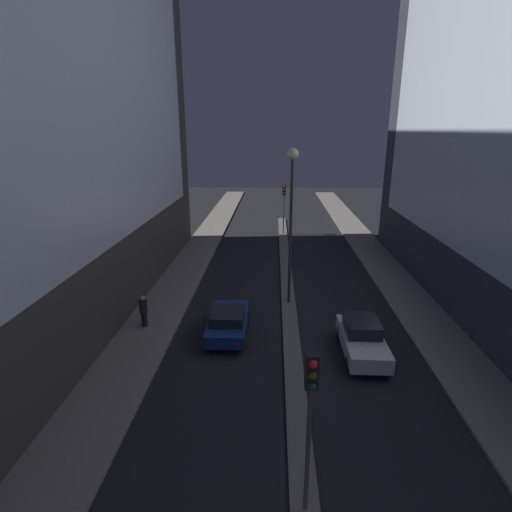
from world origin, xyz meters
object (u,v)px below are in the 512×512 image
object	(u,v)px
car_left_lane	(228,322)
pedestrian_on_left_sidewalk	(144,311)
traffic_light_near	(311,400)
street_lamp	(292,192)
car_right_lane	(362,339)
traffic_light_mid	(284,198)

from	to	relation	value
car_left_lane	pedestrian_on_left_sidewalk	xyz separation A→B (m)	(-4.32, 0.49, 0.27)
traffic_light_near	car_left_lane	world-z (taller)	traffic_light_near
pedestrian_on_left_sidewalk	street_lamp	bearing A→B (deg)	23.81
street_lamp	pedestrian_on_left_sidewalk	xyz separation A→B (m)	(-7.39, -3.26, -5.49)
traffic_light_near	pedestrian_on_left_sidewalk	size ratio (longest dim) A/B	2.79
car_right_lane	street_lamp	bearing A→B (deg)	120.35
car_right_lane	traffic_light_near	bearing A→B (deg)	-111.11
traffic_light_near	car_right_lane	xyz separation A→B (m)	(3.07, 7.95, -2.74)
traffic_light_near	street_lamp	size ratio (longest dim) A/B	0.54
traffic_light_mid	street_lamp	world-z (taller)	street_lamp
traffic_light_near	traffic_light_mid	xyz separation A→B (m)	(0.00, 29.25, 0.00)
traffic_light_near	car_right_lane	world-z (taller)	traffic_light_near
traffic_light_near	pedestrian_on_left_sidewalk	world-z (taller)	traffic_light_near
traffic_light_mid	street_lamp	bearing A→B (deg)	-90.00
traffic_light_near	car_right_lane	size ratio (longest dim) A/B	1.13
traffic_light_near	car_left_lane	distance (m)	10.32
traffic_light_near	street_lamp	distance (m)	13.52
traffic_light_mid	car_left_lane	size ratio (longest dim) A/B	1.13
traffic_light_mid	pedestrian_on_left_sidewalk	bearing A→B (deg)	-110.93
car_left_lane	car_right_lane	world-z (taller)	car_right_lane
traffic_light_mid	car_left_lane	bearing A→B (deg)	-98.81
car_right_lane	pedestrian_on_left_sidewalk	xyz separation A→B (m)	(-10.46, 1.98, 0.21)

